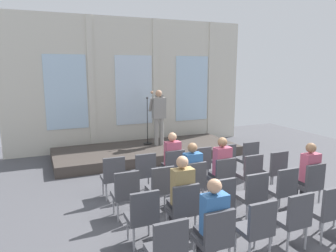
# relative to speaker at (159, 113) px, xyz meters

# --- Properties ---
(ground_plane) EXTENTS (15.36, 15.36, 0.00)m
(ground_plane) POSITION_rel_speaker_xyz_m (-0.44, -4.64, -1.34)
(ground_plane) COLOR #4C4C51
(rear_partition) EXTENTS (8.42, 0.14, 4.43)m
(rear_partition) POSITION_rel_speaker_xyz_m (-0.40, 1.26, 0.86)
(rear_partition) COLOR beige
(rear_partition) RESTS_ON ground
(stage_platform) EXTENTS (5.71, 2.21, 0.30)m
(stage_platform) POSITION_rel_speaker_xyz_m (-0.44, -0.13, -1.19)
(stage_platform) COLOR #3F3833
(stage_platform) RESTS_ON ground
(speaker) EXTENTS (0.50, 0.69, 1.78)m
(speaker) POSITION_rel_speaker_xyz_m (0.00, 0.00, 0.00)
(speaker) COLOR gray
(speaker) RESTS_ON stage_platform
(mic_stand) EXTENTS (0.28, 0.28, 1.55)m
(mic_stand) POSITION_rel_speaker_xyz_m (-0.29, 0.27, -0.71)
(mic_stand) COLOR black
(mic_stand) RESTS_ON stage_platform
(chair_r0_c0) EXTENTS (0.46, 0.44, 0.94)m
(chair_r0_c0) POSITION_rel_speaker_xyz_m (-2.19, -2.94, -0.80)
(chair_r0_c0) COLOR #99999E
(chair_r0_c0) RESTS_ON ground
(chair_r0_c1) EXTENTS (0.46, 0.44, 0.94)m
(chair_r0_c1) POSITION_rel_speaker_xyz_m (-1.49, -2.94, -0.80)
(chair_r0_c1) COLOR #99999E
(chair_r0_c1) RESTS_ON ground
(chair_r0_c2) EXTENTS (0.46, 0.44, 0.94)m
(chair_r0_c2) POSITION_rel_speaker_xyz_m (-0.79, -2.94, -0.80)
(chair_r0_c2) COLOR #99999E
(chair_r0_c2) RESTS_ON ground
(audience_r0_c2) EXTENTS (0.36, 0.39, 1.33)m
(audience_r0_c2) POSITION_rel_speaker_xyz_m (-0.79, -2.86, -0.60)
(audience_r0_c2) COLOR #2D2D33
(audience_r0_c2) RESTS_ON ground
(chair_r0_c3) EXTENTS (0.46, 0.44, 0.94)m
(chair_r0_c3) POSITION_rel_speaker_xyz_m (-0.09, -2.94, -0.80)
(chair_r0_c3) COLOR #99999E
(chair_r0_c3) RESTS_ON ground
(chair_r0_c4) EXTENTS (0.46, 0.44, 0.94)m
(chair_r0_c4) POSITION_rel_speaker_xyz_m (0.61, -2.94, -0.80)
(chair_r0_c4) COLOR #99999E
(chair_r0_c4) RESTS_ON ground
(chair_r0_c5) EXTENTS (0.46, 0.44, 0.94)m
(chair_r0_c5) POSITION_rel_speaker_xyz_m (1.31, -2.94, -0.80)
(chair_r0_c5) COLOR #99999E
(chair_r0_c5) RESTS_ON ground
(chair_r1_c0) EXTENTS (0.46, 0.44, 0.94)m
(chair_r1_c0) POSITION_rel_speaker_xyz_m (-2.19, -3.93, -0.80)
(chair_r1_c0) COLOR #99999E
(chair_r1_c0) RESTS_ON ground
(chair_r1_c1) EXTENTS (0.46, 0.44, 0.94)m
(chair_r1_c1) POSITION_rel_speaker_xyz_m (-1.49, -3.93, -0.80)
(chair_r1_c1) COLOR #99999E
(chair_r1_c1) RESTS_ON ground
(chair_r1_c2) EXTENTS (0.46, 0.44, 0.94)m
(chair_r1_c2) POSITION_rel_speaker_xyz_m (-0.79, -3.93, -0.80)
(chair_r1_c2) COLOR #99999E
(chair_r1_c2) RESTS_ON ground
(audience_r1_c2) EXTENTS (0.36, 0.39, 1.31)m
(audience_r1_c2) POSITION_rel_speaker_xyz_m (-0.79, -3.85, -0.61)
(audience_r1_c2) COLOR #2D2D33
(audience_r1_c2) RESTS_ON ground
(chair_r1_c3) EXTENTS (0.46, 0.44, 0.94)m
(chair_r1_c3) POSITION_rel_speaker_xyz_m (-0.09, -3.93, -0.80)
(chair_r1_c3) COLOR #99999E
(chair_r1_c3) RESTS_ON ground
(audience_r1_c3) EXTENTS (0.36, 0.39, 1.36)m
(audience_r1_c3) POSITION_rel_speaker_xyz_m (-0.09, -3.85, -0.58)
(audience_r1_c3) COLOR #2D2D33
(audience_r1_c3) RESTS_ON ground
(chair_r1_c4) EXTENTS (0.46, 0.44, 0.94)m
(chair_r1_c4) POSITION_rel_speaker_xyz_m (0.61, -3.93, -0.80)
(chair_r1_c4) COLOR #99999E
(chair_r1_c4) RESTS_ON ground
(chair_r1_c5) EXTENTS (0.46, 0.44, 0.94)m
(chair_r1_c5) POSITION_rel_speaker_xyz_m (1.31, -3.93, -0.80)
(chair_r1_c5) COLOR #99999E
(chair_r1_c5) RESTS_ON ground
(chair_r2_c0) EXTENTS (0.46, 0.44, 0.94)m
(chair_r2_c0) POSITION_rel_speaker_xyz_m (-2.19, -4.93, -0.80)
(chair_r2_c0) COLOR #99999E
(chair_r2_c0) RESTS_ON ground
(chair_r2_c1) EXTENTS (0.46, 0.44, 0.94)m
(chair_r2_c1) POSITION_rel_speaker_xyz_m (-1.49, -4.93, -0.80)
(chair_r2_c1) COLOR #99999E
(chair_r2_c1) RESTS_ON ground
(audience_r2_c1) EXTENTS (0.36, 0.39, 1.38)m
(audience_r2_c1) POSITION_rel_speaker_xyz_m (-1.49, -4.85, -0.57)
(audience_r2_c1) COLOR #2D2D33
(audience_r2_c1) RESTS_ON ground
(chair_r2_c2) EXTENTS (0.46, 0.44, 0.94)m
(chair_r2_c2) POSITION_rel_speaker_xyz_m (-0.79, -4.93, -0.80)
(chair_r2_c2) COLOR #99999E
(chair_r2_c2) RESTS_ON ground
(chair_r2_c3) EXTENTS (0.46, 0.44, 0.94)m
(chair_r2_c3) POSITION_rel_speaker_xyz_m (-0.09, -4.93, -0.80)
(chair_r2_c3) COLOR #99999E
(chair_r2_c3) RESTS_ON ground
(chair_r2_c4) EXTENTS (0.46, 0.44, 0.94)m
(chair_r2_c4) POSITION_rel_speaker_xyz_m (0.61, -4.93, -0.80)
(chair_r2_c4) COLOR #99999E
(chair_r2_c4) RESTS_ON ground
(chair_r2_c5) EXTENTS (0.46, 0.44, 0.94)m
(chair_r2_c5) POSITION_rel_speaker_xyz_m (1.31, -4.93, -0.80)
(chair_r2_c5) COLOR #99999E
(chair_r2_c5) RESTS_ON ground
(audience_r2_c5) EXTENTS (0.36, 0.39, 1.33)m
(audience_r2_c5) POSITION_rel_speaker_xyz_m (1.31, -4.85, -0.60)
(audience_r2_c5) COLOR #2D2D33
(audience_r2_c5) RESTS_ON ground
(chair_r3_c0) EXTENTS (0.46, 0.44, 0.94)m
(chair_r3_c0) POSITION_rel_speaker_xyz_m (-2.19, -5.92, -0.80)
(chair_r3_c0) COLOR #99999E
(chair_r3_c0) RESTS_ON ground
(chair_r3_c1) EXTENTS (0.46, 0.44, 0.94)m
(chair_r3_c1) POSITION_rel_speaker_xyz_m (-1.49, -5.92, -0.80)
(chair_r3_c1) COLOR #99999E
(chair_r3_c1) RESTS_ON ground
(audience_r3_c1) EXTENTS (0.36, 0.39, 1.33)m
(audience_r3_c1) POSITION_rel_speaker_xyz_m (-1.49, -5.84, -0.60)
(audience_r3_c1) COLOR #2D2D33
(audience_r3_c1) RESTS_ON ground
(chair_r3_c2) EXTENTS (0.46, 0.44, 0.94)m
(chair_r3_c2) POSITION_rel_speaker_xyz_m (-0.79, -5.92, -0.80)
(chair_r3_c2) COLOR #99999E
(chair_r3_c2) RESTS_ON ground
(chair_r3_c3) EXTENTS (0.46, 0.44, 0.94)m
(chair_r3_c3) POSITION_rel_speaker_xyz_m (-0.09, -5.92, -0.80)
(chair_r3_c3) COLOR #99999E
(chair_r3_c3) RESTS_ON ground
(chair_r3_c4) EXTENTS (0.46, 0.44, 0.94)m
(chair_r3_c4) POSITION_rel_speaker_xyz_m (0.61, -5.92, -0.80)
(chair_r3_c4) COLOR #99999E
(chair_r3_c4) RESTS_ON ground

